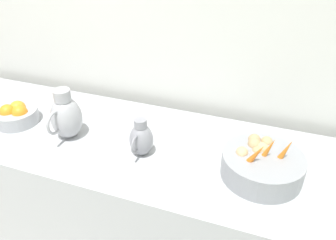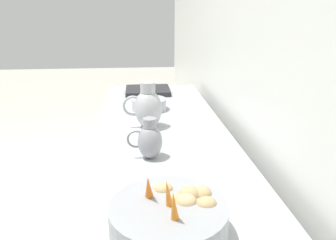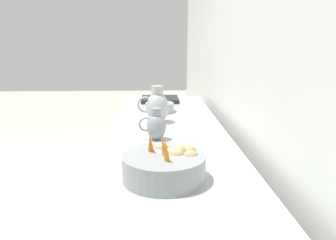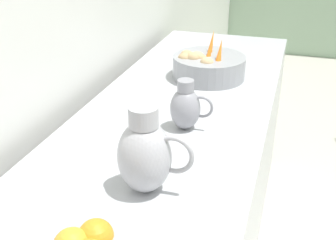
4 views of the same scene
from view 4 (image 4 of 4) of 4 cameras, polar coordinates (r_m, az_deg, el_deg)
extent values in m
cube|color=#ADAFB5|center=(1.76, -0.89, -14.28)|extent=(0.72, 2.74, 0.87)
cylinder|color=gray|center=(2.00, 5.46, 7.05)|extent=(0.33, 0.33, 0.10)
torus|color=gray|center=(2.01, 5.41, 5.81)|extent=(0.20, 0.20, 0.01)
cone|color=orange|center=(1.93, 6.92, 9.00)|extent=(0.04, 0.08, 0.12)
cone|color=orange|center=(1.98, 5.68, 9.56)|extent=(0.05, 0.07, 0.12)
cone|color=orange|center=(2.04, 5.81, 10.09)|extent=(0.04, 0.07, 0.13)
ellipsoid|color=tan|center=(2.01, 2.52, 8.68)|extent=(0.06, 0.05, 0.04)
ellipsoid|color=tan|center=(1.90, 5.20, 7.63)|extent=(0.06, 0.05, 0.05)
ellipsoid|color=tan|center=(1.96, 4.53, 8.12)|extent=(0.05, 0.04, 0.04)
ellipsoid|color=tan|center=(1.98, 3.97, 8.45)|extent=(0.06, 0.05, 0.05)
ellipsoid|color=tan|center=(1.96, 2.25, 8.26)|extent=(0.06, 0.05, 0.05)
ellipsoid|color=tan|center=(1.95, 3.32, 8.27)|extent=(0.07, 0.06, 0.05)
sphere|color=orange|center=(0.97, -9.59, -15.08)|extent=(0.08, 0.08, 0.08)
ellipsoid|color=#A3A3A8|center=(1.16, -3.15, -4.89)|extent=(0.15, 0.15, 0.21)
cylinder|color=#A3A3A8|center=(1.10, -3.30, 0.47)|extent=(0.08, 0.08, 0.06)
torus|color=#A3A3A8|center=(1.13, 0.75, -4.67)|extent=(0.11, 0.01, 0.11)
ellipsoid|color=gray|center=(1.51, 2.31, 1.52)|extent=(0.11, 0.11, 0.15)
cylinder|color=gray|center=(1.47, 2.37, 4.61)|extent=(0.06, 0.06, 0.04)
torus|color=gray|center=(1.49, 4.52, 1.74)|extent=(0.08, 0.01, 0.08)
camera|label=1|loc=(1.98, 43.71, 25.98)|focal=34.51mm
camera|label=2|loc=(2.64, 11.65, 23.81)|focal=34.55mm
camera|label=3|loc=(3.05, 11.49, 22.65)|focal=33.46mm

